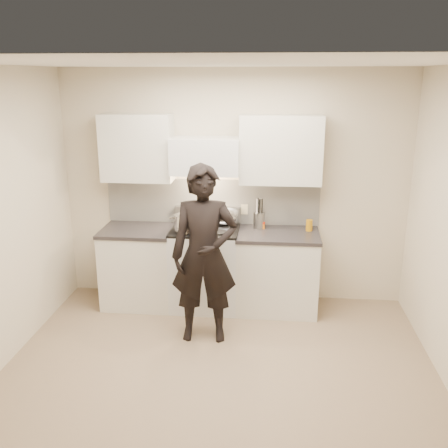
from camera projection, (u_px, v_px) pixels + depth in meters
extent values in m
plane|color=#7F694F|center=(218.00, 375.00, 4.53)|extent=(4.00, 4.00, 0.00)
cube|color=#C5B798|center=(234.00, 188.00, 5.81)|extent=(4.00, 0.04, 2.70)
cube|color=#C5B798|center=(179.00, 340.00, 2.47)|extent=(4.00, 0.04, 2.70)
cube|color=white|center=(217.00, 64.00, 3.76)|extent=(4.00, 3.50, 0.02)
cube|color=silver|center=(212.00, 201.00, 5.87)|extent=(2.50, 0.02, 0.53)
cube|color=#9E9E9E|center=(208.00, 215.00, 5.88)|extent=(0.76, 0.08, 0.20)
cube|color=silver|center=(206.00, 156.00, 5.53)|extent=(0.76, 0.40, 0.40)
cylinder|color=silver|center=(204.00, 175.00, 5.41)|extent=(0.66, 0.02, 0.02)
cube|color=beige|center=(281.00, 150.00, 5.47)|extent=(0.90, 0.33, 0.75)
cube|color=beige|center=(137.00, 148.00, 5.62)|extent=(0.80, 0.33, 0.75)
cube|color=beige|center=(244.00, 209.00, 5.85)|extent=(0.08, 0.01, 0.12)
cube|color=silver|center=(205.00, 268.00, 5.78)|extent=(0.76, 0.65, 0.92)
cube|color=black|center=(205.00, 230.00, 5.65)|extent=(0.76, 0.65, 0.02)
cube|color=silver|center=(220.00, 226.00, 5.74)|extent=(0.36, 0.34, 0.01)
cylinder|color=silver|center=(201.00, 251.00, 5.41)|extent=(0.62, 0.02, 0.02)
cylinder|color=black|center=(187.00, 231.00, 5.52)|extent=(0.18, 0.18, 0.01)
cylinder|color=black|center=(219.00, 232.00, 5.48)|extent=(0.18, 0.18, 0.01)
cylinder|color=black|center=(191.00, 224.00, 5.80)|extent=(0.18, 0.18, 0.01)
cylinder|color=black|center=(222.00, 225.00, 5.77)|extent=(0.18, 0.18, 0.01)
cube|color=beige|center=(277.00, 273.00, 5.71)|extent=(0.90, 0.65, 0.88)
cube|color=black|center=(278.00, 234.00, 5.58)|extent=(0.92, 0.67, 0.04)
cube|color=beige|center=(140.00, 268.00, 5.86)|extent=(0.80, 0.65, 0.88)
cube|color=black|center=(138.00, 230.00, 5.73)|extent=(0.82, 0.67, 0.04)
ellipsoid|color=silver|center=(224.00, 217.00, 5.74)|extent=(0.32, 0.32, 0.17)
torus|color=silver|center=(224.00, 213.00, 5.72)|extent=(0.33, 0.33, 0.01)
ellipsoid|color=beige|center=(224.00, 218.00, 5.74)|extent=(0.18, 0.18, 0.08)
cylinder|color=silver|center=(218.00, 212.00, 5.59)|extent=(0.12, 0.22, 0.17)
cylinder|color=silver|center=(187.00, 223.00, 5.49)|extent=(0.34, 0.34, 0.18)
cube|color=silver|center=(172.00, 218.00, 5.44)|extent=(0.06, 0.04, 0.01)
cube|color=silver|center=(201.00, 216.00, 5.51)|extent=(0.06, 0.04, 0.01)
cylinder|color=#9E9E9E|center=(259.00, 220.00, 5.72)|extent=(0.13, 0.13, 0.18)
cylinder|color=black|center=(262.00, 213.00, 5.69)|extent=(0.02, 0.02, 0.32)
cylinder|color=silver|center=(261.00, 212.00, 5.71)|extent=(0.02, 0.02, 0.32)
cylinder|color=#9E9E9E|center=(260.00, 212.00, 5.72)|extent=(0.02, 0.02, 0.32)
cylinder|color=black|center=(258.00, 212.00, 5.72)|extent=(0.02, 0.02, 0.32)
cylinder|color=#9E9E9E|center=(257.00, 212.00, 5.70)|extent=(0.02, 0.02, 0.32)
cylinder|color=silver|center=(257.00, 213.00, 5.68)|extent=(0.02, 0.02, 0.32)
cylinder|color=black|center=(259.00, 213.00, 5.67)|extent=(0.02, 0.02, 0.32)
cylinder|color=#9E9E9E|center=(261.00, 213.00, 5.67)|extent=(0.02, 0.02, 0.32)
cylinder|color=orange|center=(263.00, 226.00, 5.70)|extent=(0.03, 0.03, 0.06)
cylinder|color=red|center=(263.00, 223.00, 5.69)|extent=(0.04, 0.04, 0.02)
cylinder|color=#B4760B|center=(309.00, 225.00, 5.63)|extent=(0.07, 0.07, 0.13)
imported|color=black|center=(204.00, 255.00, 4.93)|extent=(0.69, 0.48, 1.81)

